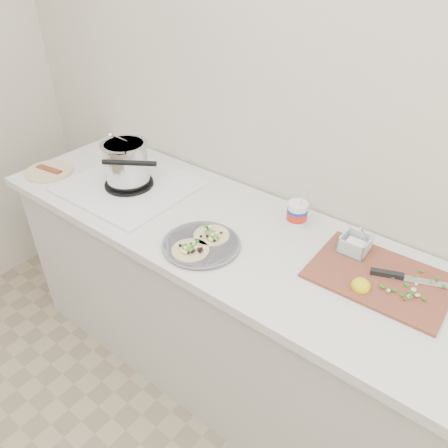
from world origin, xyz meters
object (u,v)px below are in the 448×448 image
Objects in this scene: stove at (127,171)px; cutboard at (379,272)px; bacon_plate at (50,171)px; tub at (298,211)px; taco_plate at (201,242)px.

cutboard is (1.13, 0.12, -0.07)m from stove.
cutboard is 2.03× the size of bacon_plate.
bacon_plate is (-1.17, -0.36, -0.06)m from tub.
stove is 0.56m from taco_plate.
cutboard is at bearing 23.04° from taco_plate.
cutboard is at bearing 9.48° from bacon_plate.
tub is (0.21, 0.35, 0.05)m from taco_plate.
stove is 2.43× the size of bacon_plate.
tub is 0.41× the size of cutboard.
cutboard is 1.58m from bacon_plate.
stove is at bearing 166.54° from taco_plate.
taco_plate is (0.55, -0.13, -0.07)m from stove.
taco_plate is 1.57× the size of tub.
taco_plate reaches higher than bacon_plate.
bacon_plate is at bearing -162.63° from stove.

